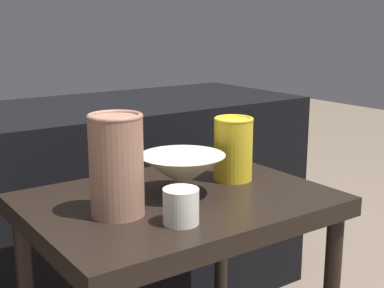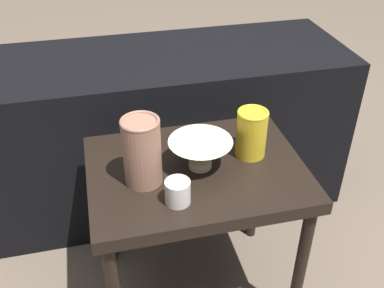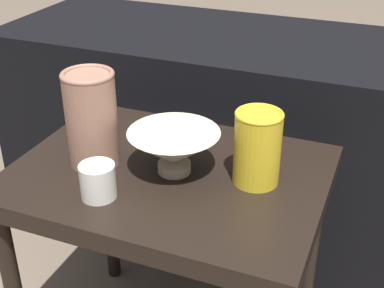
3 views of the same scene
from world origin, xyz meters
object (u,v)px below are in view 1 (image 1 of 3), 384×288
Objects in this scene: vase_colorful_right at (233,148)px; cup at (181,206)px; vase_textured_left at (117,164)px; bowl at (184,172)px.

cup is at bearing -147.76° from vase_colorful_right.
vase_colorful_right is at bearing 32.24° from cup.
vase_textured_left is 1.33× the size of vase_colorful_right.
vase_textured_left reaches higher than bowl.
vase_colorful_right is (0.32, 0.05, -0.02)m from vase_textured_left.
bowl is 0.93× the size of vase_textured_left.
vase_textured_left is (-0.16, -0.02, 0.05)m from bowl.
vase_colorful_right is (0.16, 0.03, 0.02)m from bowl.
vase_colorful_right reaches higher than cup.
bowl is 1.24× the size of vase_colorful_right.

